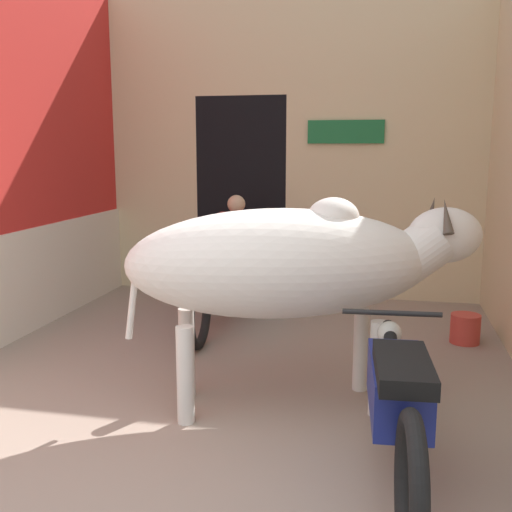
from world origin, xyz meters
TOP-DOWN VIEW (x-y plane):
  - wall_back_with_doorway at (-0.23, 5.02)m, footprint 4.32×0.93m
  - cow at (0.52, 1.70)m, footprint 2.40×1.32m
  - motorcycle_near at (1.19, 0.91)m, footprint 0.58×1.98m
  - motorcycle_far at (-0.48, 3.33)m, footprint 0.58×1.96m
  - shopkeeper_seated at (-0.47, 4.05)m, footprint 0.39×0.33m
  - plastic_stool at (-0.08, 4.05)m, footprint 0.29×0.29m
  - bucket at (1.83, 3.32)m, footprint 0.26×0.26m

SIDE VIEW (x-z plane):
  - bucket at x=1.83m, z-range 0.00..0.26m
  - plastic_stool at x=-0.08m, z-range 0.02..0.49m
  - motorcycle_far at x=-0.48m, z-range 0.05..0.80m
  - motorcycle_near at x=1.19m, z-range 0.05..0.83m
  - shopkeeper_seated at x=-0.47m, z-range 0.04..1.26m
  - cow at x=0.52m, z-range 0.28..1.69m
  - wall_back_with_doorway at x=-0.23m, z-range -0.23..3.25m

